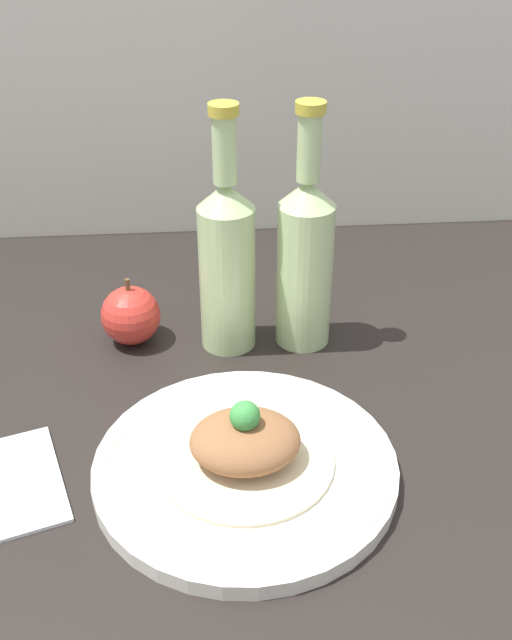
{
  "coord_description": "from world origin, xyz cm",
  "views": [
    {
      "loc": [
        -11.97,
        -56.9,
        51.13
      ],
      "look_at": [
        -6.66,
        8.18,
        10.28
      ],
      "focal_mm": 42.0,
      "sensor_mm": 36.0,
      "label": 1
    }
  ],
  "objects_px": {
    "plated_food": "(245,444)",
    "cider_bottle_right": "(303,257)",
    "plate": "(245,466)",
    "cider_bottle_left": "(227,260)",
    "apple": "(131,315)"
  },
  "relations": [
    {
      "from": "apple",
      "to": "plate",
      "type": "bearing_deg",
      "value": -63.54
    },
    {
      "from": "cider_bottle_right",
      "to": "plated_food",
      "type": "bearing_deg",
      "value": -109.78
    },
    {
      "from": "plated_food",
      "to": "cider_bottle_left",
      "type": "xyz_separation_m",
      "value": [
        -0.0,
        0.23,
        0.08
      ]
    },
    {
      "from": "plate",
      "to": "cider_bottle_left",
      "type": "height_order",
      "value": "cider_bottle_left"
    },
    {
      "from": "plate",
      "to": "apple",
      "type": "bearing_deg",
      "value": 116.46
    },
    {
      "from": "cider_bottle_left",
      "to": "cider_bottle_right",
      "type": "height_order",
      "value": "same"
    },
    {
      "from": "cider_bottle_left",
      "to": "plate",
      "type": "bearing_deg",
      "value": -88.91
    },
    {
      "from": "plate",
      "to": "cider_bottle_left",
      "type": "xyz_separation_m",
      "value": [
        -0.0,
        0.23,
        0.1
      ]
    },
    {
      "from": "plate",
      "to": "plated_food",
      "type": "distance_m",
      "value": 0.03
    },
    {
      "from": "plated_food",
      "to": "plate",
      "type": "bearing_deg",
      "value": 180.0
    },
    {
      "from": "cider_bottle_right",
      "to": "plate",
      "type": "bearing_deg",
      "value": -109.78
    },
    {
      "from": "apple",
      "to": "cider_bottle_right",
      "type": "bearing_deg",
      "value": -3.67
    },
    {
      "from": "plate",
      "to": "cider_bottle_right",
      "type": "height_order",
      "value": "cider_bottle_right"
    },
    {
      "from": "plated_food",
      "to": "cider_bottle_right",
      "type": "relative_size",
      "value": 0.58
    },
    {
      "from": "plated_food",
      "to": "cider_bottle_right",
      "type": "xyz_separation_m",
      "value": [
        0.08,
        0.23,
        0.08
      ]
    }
  ]
}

